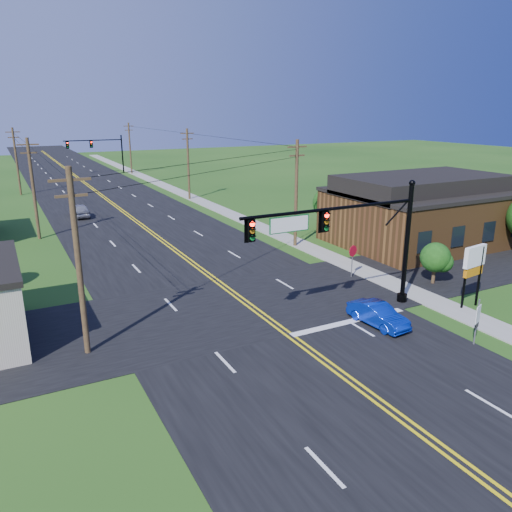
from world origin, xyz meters
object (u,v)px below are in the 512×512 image
signal_mast_main (347,235)px  route_sign (477,319)px  signal_mast_far (97,149)px  stop_sign (353,254)px  blue_car (378,315)px

signal_mast_main → route_sign: bearing=-60.1°
signal_mast_main → signal_mast_far: same height
stop_sign → route_sign: bearing=-109.5°
blue_car → stop_sign: stop_sign is taller
signal_mast_far → stop_sign: size_ratio=4.67×
stop_sign → signal_mast_far: bearing=79.9°
signal_mast_far → blue_car: 74.16m
blue_car → route_sign: route_sign is taller
route_sign → stop_sign: (1.07, 11.22, 0.27)m
signal_mast_main → stop_sign: bearing=48.0°
blue_car → route_sign: (2.76, -4.06, 0.82)m
signal_mast_main → route_sign: size_ratio=4.61×
signal_mast_far → stop_sign: (4.49, -66.90, -2.85)m
blue_car → stop_sign: bearing=56.9°
signal_mast_main → stop_sign: 7.52m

